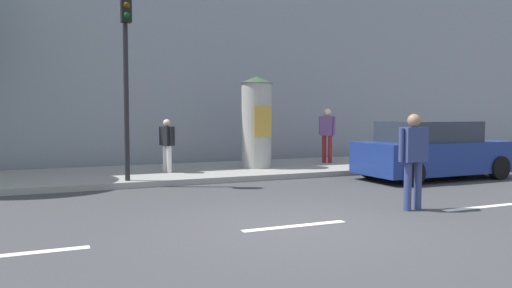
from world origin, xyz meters
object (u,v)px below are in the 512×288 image
pedestrian_in_dark_shirt (413,153)px  parked_car_dark (432,151)px  traffic_light (126,55)px  poster_column (257,122)px  pedestrian_in_light_jacket (167,141)px  pedestrian_in_red_top (327,131)px

pedestrian_in_dark_shirt → parked_car_dark: pedestrian_in_dark_shirt is taller
traffic_light → poster_column: traffic_light is taller
poster_column → pedestrian_in_dark_shirt: (0.35, -6.52, -0.48)m
traffic_light → pedestrian_in_light_jacket: 2.91m
parked_car_dark → pedestrian_in_red_top: bearing=107.2°
traffic_light → poster_column: (4.07, 1.57, -1.64)m
traffic_light → pedestrian_in_light_jacket: traffic_light is taller
pedestrian_in_red_top → pedestrian_in_light_jacket: pedestrian_in_red_top is taller
poster_column → pedestrian_in_red_top: poster_column is taller
pedestrian_in_dark_shirt → parked_car_dark: bearing=43.0°
traffic_light → parked_car_dark: size_ratio=1.05×
pedestrian_in_dark_shirt → parked_car_dark: (3.50, 3.27, -0.31)m
traffic_light → poster_column: size_ratio=1.65×
traffic_light → pedestrian_in_red_top: size_ratio=2.52×
traffic_light → pedestrian_in_light_jacket: (1.29, 1.44, -2.17)m
pedestrian_in_red_top → pedestrian_in_light_jacket: bearing=-174.6°
pedestrian_in_dark_shirt → traffic_light: bearing=131.8°
traffic_light → parked_car_dark: 8.45m
traffic_light → pedestrian_in_dark_shirt: size_ratio=2.55×
traffic_light → pedestrian_in_dark_shirt: bearing=-48.2°
parked_car_dark → pedestrian_in_light_jacket: bearing=154.8°
pedestrian_in_red_top → pedestrian_in_dark_shirt: bearing=-109.0°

